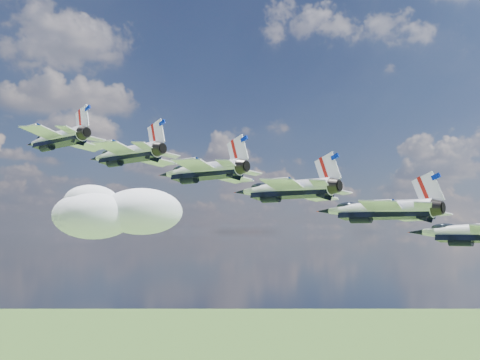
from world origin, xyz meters
name	(u,v)px	position (x,y,z in m)	size (l,w,h in m)	color
cloud_far	(130,205)	(64.13, 208.23, 157.53)	(64.49, 50.67, 25.33)	white
jet_0	(55,139)	(0.10, 7.42, 155.77)	(10.55, 15.63, 4.67)	white
jet_1	(124,154)	(7.76, 0.32, 153.27)	(10.55, 15.63, 4.67)	white
jet_2	(199,171)	(15.42, -6.77, 150.76)	(10.55, 15.63, 4.67)	white
jet_3	(283,189)	(23.08, -13.87, 148.25)	(10.55, 15.63, 4.67)	white
jet_4	(375,210)	(30.74, -20.96, 145.74)	(10.55, 15.63, 4.67)	white
jet_5	(477,232)	(38.40, -28.06, 143.23)	(10.55, 15.63, 4.67)	white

